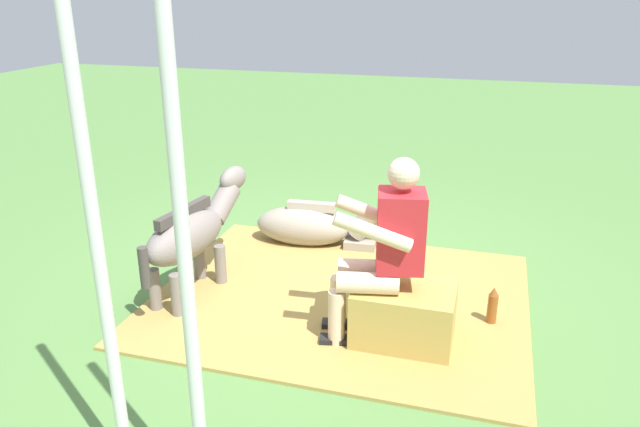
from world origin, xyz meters
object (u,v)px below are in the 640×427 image
(pony_standing, at_px, (193,232))
(tent_pole_left, at_px, (186,275))
(hay_bale, at_px, (404,314))
(soda_bottle, at_px, (492,307))
(pony_lying, at_px, (314,226))
(person_seated, at_px, (383,246))
(tent_pole_mid, at_px, (98,253))

(pony_standing, xyz_separation_m, tent_pole_left, (-1.01, 1.90, 0.69))
(hay_bale, bearing_deg, soda_bottle, -146.39)
(pony_standing, xyz_separation_m, pony_lying, (-0.61, -1.15, -0.32))
(hay_bale, height_order, person_seated, person_seated)
(hay_bale, xyz_separation_m, soda_bottle, (-0.57, -0.38, -0.06))
(hay_bale, bearing_deg, tent_pole_mid, 54.81)
(hay_bale, xyz_separation_m, pony_lying, (1.05, -1.39, -0.01))
(person_seated, bearing_deg, soda_bottle, -151.11)
(person_seated, distance_m, tent_pole_left, 1.79)
(person_seated, bearing_deg, tent_pole_mid, 58.43)
(person_seated, relative_size, tent_pole_mid, 0.53)
(pony_lying, xyz_separation_m, tent_pole_mid, (0.06, 2.96, 1.01))
(person_seated, bearing_deg, tent_pole_left, 73.32)
(pony_standing, distance_m, tent_pole_left, 2.26)
(person_seated, height_order, tent_pole_left, tent_pole_left)
(pony_lying, relative_size, tent_pole_left, 0.56)
(person_seated, relative_size, pony_lying, 0.95)
(pony_standing, bearing_deg, pony_lying, -117.97)
(person_seated, xyz_separation_m, pony_standing, (1.51, -0.26, -0.18))
(hay_bale, height_order, pony_lying, pony_lying)
(tent_pole_left, bearing_deg, person_seated, -106.68)
(hay_bale, relative_size, tent_pole_left, 0.27)
(pony_lying, relative_size, soda_bottle, 4.54)
(pony_standing, xyz_separation_m, soda_bottle, (-2.23, -0.14, -0.37))
(soda_bottle, bearing_deg, hay_bale, 33.61)
(pony_lying, height_order, tent_pole_mid, tent_pole_mid)
(pony_lying, distance_m, tent_pole_left, 3.24)
(person_seated, height_order, pony_standing, person_seated)
(tent_pole_left, distance_m, tent_pole_mid, 0.47)
(tent_pole_mid, bearing_deg, pony_standing, -73.09)
(hay_bale, relative_size, pony_standing, 0.49)
(pony_standing, distance_m, soda_bottle, 2.27)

